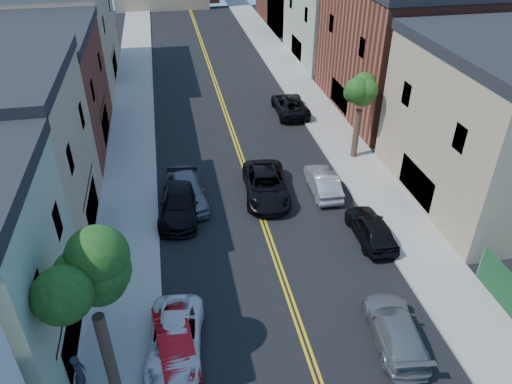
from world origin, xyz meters
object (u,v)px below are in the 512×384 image
black_car_right (371,228)px  grey_car_left (187,190)px  red_sedan (175,343)px  pedestrian_left (80,373)px  grey_car_right (396,330)px  black_suv_lane (266,185)px  black_car_left (180,202)px  white_pickup (175,340)px  silver_car_right (323,182)px  dark_car_right_far (290,105)px

black_car_right → grey_car_left: bearing=-29.9°
red_sedan → pedestrian_left: 3.80m
grey_car_right → black_suv_lane: 12.57m
black_car_left → black_car_right: (10.17, -4.45, -0.05)m
white_pickup → silver_car_right: 14.58m
grey_car_right → red_sedan: bearing=0.9°
black_car_left → black_car_right: bearing=-15.9°
black_car_left → black_suv_lane: bearing=16.9°
silver_car_right → grey_car_right: bearing=89.9°
red_sedan → grey_car_right: grey_car_right is taller
black_car_left → dark_car_right_far: (10.02, 12.95, -0.05)m
grey_car_right → dark_car_right_far: size_ratio=0.88×
red_sedan → black_car_right: (11.00, 5.76, 0.09)m
black_car_right → black_suv_lane: black_suv_lane is taller
white_pickup → grey_car_right: size_ratio=1.03×
pedestrian_left → black_car_left: bearing=-27.8°
grey_car_left → black_car_left: bearing=-120.1°
grey_car_right → pedestrian_left: pedestrian_left is taller
grey_car_right → silver_car_right: silver_car_right is taller
pedestrian_left → white_pickup: bearing=-77.0°
grey_car_left → silver_car_right: grey_car_left is taller
red_sedan → silver_car_right: bearing=40.9°
black_car_right → black_suv_lane: bearing=-47.9°
red_sedan → pedestrian_left: bearing=-169.4°
black_car_left → dark_car_right_far: size_ratio=1.03×
grey_car_right → black_car_right: 7.07m
red_sedan → silver_car_right: size_ratio=0.93×
white_pickup → black_car_left: black_car_left is taller
white_pickup → black_car_right: 12.35m
white_pickup → grey_car_right: grey_car_right is taller
grey_car_left → dark_car_right_far: grey_car_left is taller
black_car_left → black_suv_lane: black_car_left is taller
red_sedan → black_suv_lane: black_suv_lane is taller
white_pickup → pedestrian_left: bearing=-153.1°
red_sedan → silver_car_right: silver_car_right is taller
grey_car_right → black_suv_lane: (-3.09, 12.19, 0.10)m
grey_car_right → silver_car_right: size_ratio=1.09×
grey_car_left → black_car_left: size_ratio=0.91×
black_car_right → silver_car_right: 5.24m
grey_car_right → silver_car_right: (0.57, 11.97, 0.03)m
grey_car_right → dark_car_right_far: bearing=-86.0°
red_sedan → silver_car_right: (9.87, 10.88, 0.05)m
grey_car_left → dark_car_right_far: 15.19m
dark_car_right_far → pedestrian_left: bearing=60.5°
silver_car_right → dark_car_right_far: bearing=-91.9°
black_car_left → black_suv_lane: size_ratio=0.97×
red_sedan → black_car_left: 10.25m
grey_car_right → black_suv_lane: black_suv_lane is taller
grey_car_left → grey_car_right: grey_car_left is taller
black_car_right → dark_car_right_far: 17.41m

